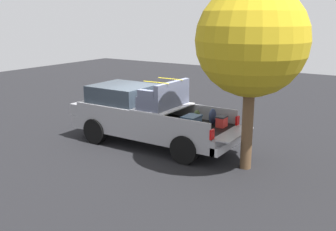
# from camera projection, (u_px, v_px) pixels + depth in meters

# --- Properties ---
(ground_plane) EXTENTS (40.00, 40.00, 0.00)m
(ground_plane) POSITION_uv_depth(u_px,v_px,m) (153.00, 145.00, 13.14)
(ground_plane) COLOR black
(pickup_truck) EXTENTS (6.05, 2.06, 2.23)m
(pickup_truck) POSITION_uv_depth(u_px,v_px,m) (143.00, 115.00, 13.10)
(pickup_truck) COLOR gray
(pickup_truck) RESTS_ON ground_plane
(tree_background) EXTENTS (3.00, 3.00, 5.08)m
(tree_background) POSITION_uv_depth(u_px,v_px,m) (252.00, 41.00, 10.28)
(tree_background) COLOR brown
(tree_background) RESTS_ON ground_plane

